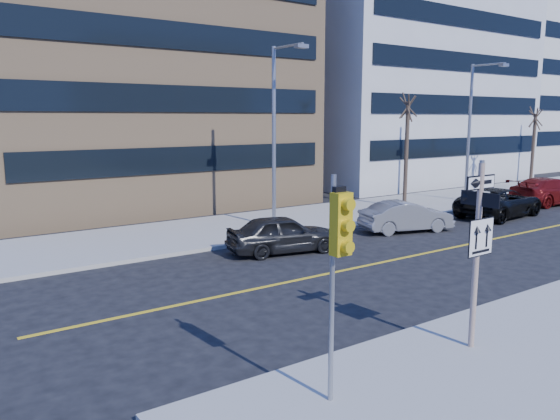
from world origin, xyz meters
TOP-DOWN VIEW (x-y plane):
  - ground at (0.00, 0.00)m, footprint 120.00×120.00m
  - far_sidewalk at (18.00, 12.00)m, footprint 66.00×6.00m
  - road_centerline at (12.00, 4.00)m, footprint 40.00×0.14m
  - sign_pole at (0.00, -2.51)m, footprint 0.92×0.92m
  - traffic_signal at (-4.00, -2.66)m, footprint 0.32×0.45m
  - parked_car_a at (1.82, 7.21)m, footprint 2.59×4.54m
  - parked_car_b at (8.62, 7.21)m, footprint 2.59×4.44m
  - parked_car_c at (15.43, 7.02)m, footprint 3.00×5.65m
  - parked_car_d at (21.47, 7.78)m, footprint 2.62×5.67m
  - streetlight_a at (4.00, 10.76)m, footprint 0.55×2.25m
  - streetlight_b at (18.00, 10.76)m, footprint 0.55×2.25m
  - street_tree_west at (13.00, 11.30)m, footprint 1.80×1.80m
  - street_tree_east at (26.00, 11.60)m, footprint 1.80×1.80m
  - building_brick at (2.00, 25.00)m, footprint 18.00×18.00m
  - building_grey_mid at (24.00, 24.00)m, footprint 20.00×16.00m
  - building_grey_far at (45.00, 27.00)m, footprint 18.00×18.00m

SIDE VIEW (x-z plane):
  - ground at x=0.00m, z-range 0.00..0.00m
  - road_centerline at x=12.00m, z-range 0.00..0.01m
  - far_sidewalk at x=18.00m, z-range 0.00..0.15m
  - parked_car_b at x=8.62m, z-range 0.00..1.38m
  - parked_car_a at x=1.82m, z-range 0.00..1.46m
  - parked_car_c at x=15.43m, z-range 0.00..1.51m
  - parked_car_d at x=21.47m, z-range 0.00..1.60m
  - sign_pole at x=0.00m, z-range 0.41..4.47m
  - traffic_signal at x=-4.00m, z-range 1.03..5.03m
  - streetlight_a at x=4.00m, z-range 0.76..8.76m
  - streetlight_b at x=18.00m, z-range 0.76..8.76m
  - street_tree_east at x=26.00m, z-range 2.07..7.82m
  - street_tree_west at x=13.00m, z-range 2.35..8.70m
  - building_grey_mid at x=24.00m, z-range 0.00..15.00m
  - building_grey_far at x=45.00m, z-range 0.00..16.00m
  - building_brick at x=2.00m, z-range 0.00..18.00m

